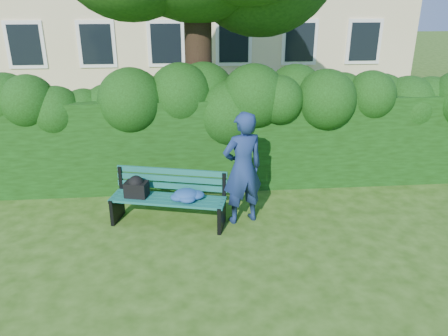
{
  "coord_description": "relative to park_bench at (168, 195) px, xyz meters",
  "views": [
    {
      "loc": [
        -0.6,
        -6.04,
        3.61
      ],
      "look_at": [
        0.0,
        0.6,
        0.95
      ],
      "focal_mm": 35.0,
      "sensor_mm": 36.0,
      "label": 1
    }
  ],
  "objects": [
    {
      "name": "hedge",
      "position": [
        0.94,
        1.62,
        0.4
      ],
      "size": [
        10.0,
        1.0,
        1.8
      ],
      "color": "black",
      "rests_on": "ground"
    },
    {
      "name": "park_bench",
      "position": [
        0.0,
        0.0,
        0.0
      ],
      "size": [
        1.98,
        1.02,
        0.89
      ],
      "rotation": [
        0.0,
        0.0,
        -0.25
      ],
      "color": "#0F4F4F",
      "rests_on": "ground"
    },
    {
      "name": "man_reading",
      "position": [
        1.25,
        -0.04,
        0.45
      ],
      "size": [
        0.8,
        0.65,
        1.91
      ],
      "primitive_type": "imported",
      "rotation": [
        0.0,
        0.0,
        3.45
      ],
      "color": "navy",
      "rests_on": "ground"
    },
    {
      "name": "ground",
      "position": [
        0.94,
        -0.58,
        -0.5
      ],
      "size": [
        80.0,
        80.0,
        0.0
      ],
      "primitive_type": "plane",
      "color": "#26480E",
      "rests_on": "ground"
    }
  ]
}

